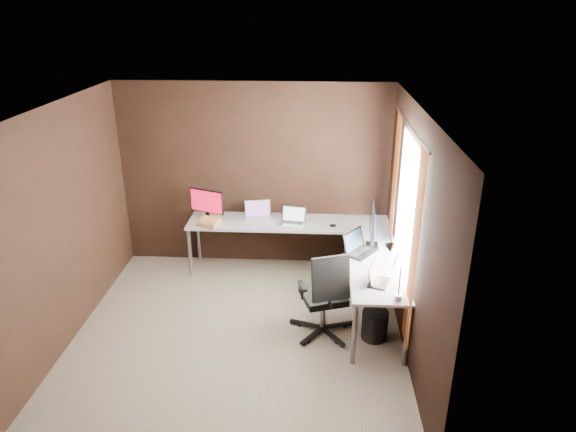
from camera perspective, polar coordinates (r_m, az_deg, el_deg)
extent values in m
cube|color=tan|center=(5.88, -5.54, -12.98)|extent=(3.60, 3.60, 0.00)
cube|color=white|center=(4.86, -6.67, 11.67)|extent=(3.60, 3.60, 0.00)
cube|color=black|center=(6.90, -3.76, 4.41)|extent=(3.60, 0.00, 2.50)
cube|color=black|center=(3.72, -10.43, -13.50)|extent=(3.60, 0.00, 2.50)
cube|color=black|center=(5.80, -23.89, -1.27)|extent=(0.00, 3.60, 2.50)
cube|color=black|center=(5.27, 13.66, -2.26)|extent=(0.00, 3.60, 2.50)
cube|color=white|center=(5.51, 13.14, 1.17)|extent=(0.00, 1.00, 1.30)
cube|color=orange|center=(4.93, 13.80, -4.10)|extent=(0.01, 0.35, 2.00)
cube|color=orange|center=(6.24, 11.61, 1.94)|extent=(0.01, 0.35, 2.00)
cylinder|color=slate|center=(5.26, 13.54, 9.61)|extent=(0.02, 1.90, 0.02)
cube|color=silver|center=(6.78, 0.05, -0.75)|extent=(2.65, 0.60, 0.03)
cube|color=silver|center=(5.79, 9.64, -5.43)|extent=(0.60, 1.65, 0.03)
cylinder|color=slate|center=(6.89, -10.84, -4.14)|extent=(0.05, 0.05, 0.70)
cylinder|color=slate|center=(7.34, -9.91, -2.31)|extent=(0.05, 0.05, 0.70)
cylinder|color=slate|center=(5.30, 7.37, -12.92)|extent=(0.05, 0.05, 0.70)
cylinder|color=slate|center=(5.36, 13.06, -12.88)|extent=(0.05, 0.05, 0.70)
cylinder|color=slate|center=(7.22, 10.42, -2.80)|extent=(0.05, 0.05, 0.70)
cube|color=silver|center=(6.66, 8.15, -5.41)|extent=(0.42, 0.50, 0.60)
cube|color=black|center=(6.88, -8.97, -0.45)|extent=(0.25, 0.21, 0.01)
cube|color=black|center=(6.88, -8.91, 0.04)|extent=(0.06, 0.05, 0.10)
cube|color=black|center=(6.80, -9.01, 1.65)|extent=(0.47, 0.20, 0.31)
cube|color=red|center=(6.79, -9.08, 1.61)|extent=(0.43, 0.17, 0.28)
cube|color=black|center=(6.18, 9.33, -3.29)|extent=(0.15, 0.23, 0.01)
cube|color=black|center=(6.15, 9.17, -2.80)|extent=(0.03, 0.05, 0.10)
cube|color=black|center=(6.06, 9.31, -0.84)|extent=(0.05, 0.58, 0.36)
cube|color=#1533C7|center=(6.06, 9.45, -0.85)|extent=(0.03, 0.55, 0.33)
cube|color=silver|center=(6.85, -3.30, -0.30)|extent=(0.38, 0.30, 0.02)
cube|color=silver|center=(6.89, -3.39, 0.87)|extent=(0.35, 0.13, 0.21)
cube|color=#895FA7|center=(6.89, -3.38, 0.85)|extent=(0.31, 0.11, 0.18)
cube|color=silver|center=(6.68, 0.48, -0.89)|extent=(0.36, 0.28, 0.02)
cube|color=silver|center=(6.72, 0.66, 0.24)|extent=(0.33, 0.12, 0.20)
cube|color=white|center=(6.71, 0.65, 0.22)|extent=(0.29, 0.10, 0.17)
cube|color=black|center=(6.01, 8.03, -4.00)|extent=(0.43, 0.45, 0.02)
cube|color=black|center=(6.00, 7.30, -2.68)|extent=(0.28, 0.34, 0.23)
cube|color=#19293C|center=(6.00, 7.34, -2.70)|extent=(0.24, 0.30, 0.20)
cube|color=black|center=(5.42, 10.03, -7.29)|extent=(0.26, 0.31, 0.02)
cube|color=black|center=(5.39, 9.36, -6.34)|extent=(0.13, 0.27, 0.17)
cube|color=#B4515E|center=(5.39, 9.42, -6.35)|extent=(0.11, 0.23, 0.14)
cube|color=tan|center=(6.74, -8.71, -0.88)|extent=(0.35, 0.32, 0.03)
cube|color=gold|center=(6.73, -8.72, -0.68)|extent=(0.31, 0.28, 0.02)
cube|color=white|center=(6.72, -8.73, -0.51)|extent=(0.32, 0.28, 0.02)
cube|color=gold|center=(6.72, -8.74, -0.36)|extent=(0.28, 0.24, 0.02)
ellipsoid|color=black|center=(6.78, -8.62, -0.73)|extent=(0.10, 0.08, 0.03)
ellipsoid|color=black|center=(6.63, 5.01, -1.07)|extent=(0.11, 0.08, 0.04)
cylinder|color=slate|center=(5.17, 12.14, -8.82)|extent=(0.08, 0.08, 0.06)
cylinder|color=slate|center=(5.08, 12.31, -7.05)|extent=(0.02, 0.02, 0.31)
cylinder|color=slate|center=(5.00, 11.90, -4.76)|extent=(0.02, 0.17, 0.23)
cone|color=slate|center=(5.01, 11.29, -3.59)|extent=(0.10, 0.12, 0.13)
cylinder|color=slate|center=(5.79, 3.89, -10.64)|extent=(0.06, 0.06, 0.37)
cube|color=black|center=(5.67, 3.94, -8.86)|extent=(0.56, 0.56, 0.08)
cube|color=black|center=(5.33, 4.78, -6.93)|extent=(0.42, 0.24, 0.48)
cylinder|color=black|center=(5.79, 9.61, -11.82)|extent=(0.37, 0.37, 0.33)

